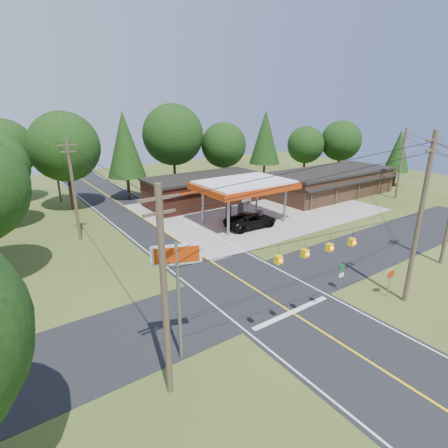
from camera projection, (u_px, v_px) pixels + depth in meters
ground at (256, 290)px, 25.60m from camera, size 120.00×120.00×0.00m
main_highway at (256, 290)px, 25.60m from camera, size 8.00×120.00×0.02m
cross_road at (256, 290)px, 25.60m from camera, size 70.00×7.00×0.02m
lane_center_yellow at (256, 290)px, 25.59m from camera, size 0.15×110.00×0.00m
gas_canopy at (244, 186)px, 39.22m from camera, size 10.60×7.40×4.88m
convenience_store at (205, 189)px, 48.26m from camera, size 16.40×7.55×3.80m
strip_building at (331, 182)px, 52.60m from camera, size 20.40×8.75×3.80m
utility_pole_near_right at (419, 219)px, 22.33m from camera, size 1.80×0.30×11.50m
utility_pole_near_left at (164, 294)px, 14.90m from camera, size 1.80×0.30×10.00m
utility_pole_far_left at (74, 189)px, 33.57m from camera, size 1.80×0.30×10.00m
utility_pole_far_right at (401, 163)px, 49.38m from camera, size 1.80×0.30×10.00m
utility_pole_north at (56, 168)px, 47.73m from camera, size 0.30×0.30×9.50m
overhead_beacons at (318, 238)px, 18.41m from camera, size 17.04×2.04×1.03m
treeline_backdrop at (136, 152)px, 42.29m from camera, size 70.27×51.59×13.30m
suv_car at (251, 220)px, 38.59m from camera, size 6.33×6.33×1.67m
sedan_car at (241, 196)px, 49.67m from camera, size 4.53×4.53×1.34m
big_stop_sign at (178, 275)px, 17.10m from camera, size 2.33×0.99×6.66m
octagonal_stop_sign at (390, 276)px, 24.22m from camera, size 0.75×0.18×2.16m
route_sign_post at (341, 273)px, 25.10m from camera, size 0.49×0.10×2.40m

